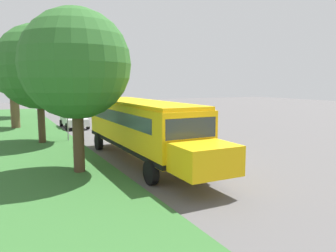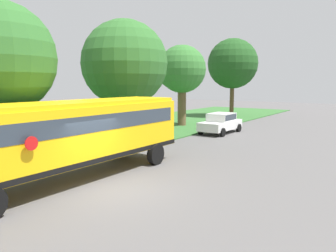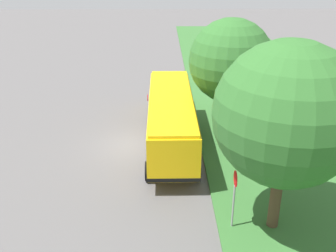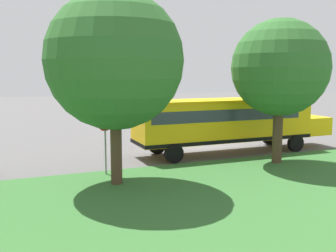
% 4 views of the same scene
% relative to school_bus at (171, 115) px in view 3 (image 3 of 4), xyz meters
% --- Properties ---
extents(ground_plane, '(120.00, 120.00, 0.00)m').
position_rel_school_bus_xyz_m(ground_plane, '(2.22, 0.05, -1.92)').
color(ground_plane, '#565454').
extents(grass_verge, '(12.00, 80.00, 0.08)m').
position_rel_school_bus_xyz_m(grass_verge, '(-7.78, 0.05, -1.88)').
color(grass_verge, '#33662D').
rests_on(grass_verge, ground).
extents(school_bus, '(2.84, 12.42, 3.16)m').
position_rel_school_bus_xyz_m(school_bus, '(0.00, 0.00, 0.00)').
color(school_bus, yellow).
rests_on(school_bus, ground).
extents(oak_tree_beside_bus, '(4.86, 4.86, 7.36)m').
position_rel_school_bus_xyz_m(oak_tree_beside_bus, '(-3.54, -0.79, 3.02)').
color(oak_tree_beside_bus, '#4C3826').
rests_on(oak_tree_beside_bus, ground).
extents(oak_tree_roadside_mid, '(5.59, 5.59, 7.95)m').
position_rel_school_bus_xyz_m(oak_tree_roadside_mid, '(-4.23, 7.71, 3.20)').
color(oak_tree_roadside_mid, '#4C3826').
rests_on(oak_tree_roadside_mid, ground).
extents(stop_sign, '(0.08, 0.68, 2.74)m').
position_rel_school_bus_xyz_m(stop_sign, '(-2.38, 7.83, -0.19)').
color(stop_sign, gray).
rests_on(stop_sign, ground).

